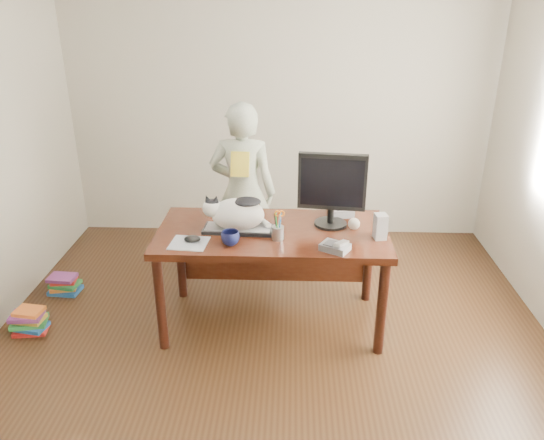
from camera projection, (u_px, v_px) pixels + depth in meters
The scene contains 18 objects.
room at pixel (268, 176), 2.90m from camera, with size 4.50×4.50×4.50m.
desk at pixel (273, 244), 3.82m from camera, with size 1.60×0.80×0.75m.
keyboard at pixel (238, 229), 3.67m from camera, with size 0.49×0.21×0.03m.
cat at pixel (236, 213), 3.62m from camera, with size 0.47×0.25×0.27m.
monitor at pixel (332, 186), 3.64m from camera, with size 0.47×0.26×0.53m.
pen_cup at pixel (278, 231), 3.54m from camera, with size 0.09×0.09×0.21m.
mousepad at pixel (189, 243), 3.49m from camera, with size 0.26×0.24×0.01m.
mouse at pixel (192, 239), 3.50m from camera, with size 0.12×0.08×0.04m.
coffee_mug at pixel (230, 238), 3.46m from camera, with size 0.12×0.12×0.09m, color black.
phone at pixel (336, 247), 3.39m from camera, with size 0.21×0.20×0.08m.
speaker at pixel (380, 227), 3.53m from camera, with size 0.09×0.10×0.17m.
baseball at pixel (354, 224), 3.69m from camera, with size 0.08×0.08×0.08m.
book_stack at pixel (245, 210), 3.93m from camera, with size 0.23×0.17×0.08m.
calculator at pixel (341, 210), 3.95m from camera, with size 0.20×0.24×0.06m.
person at pixel (243, 193), 4.37m from camera, with size 0.55×0.36×1.50m, color silver.
held_book at pixel (240, 164), 4.09m from camera, with size 0.15×0.10×0.20m.
book_pile_a at pixel (30, 321), 3.83m from camera, with size 0.27×0.22×0.18m.
book_pile_b at pixel (64, 284), 4.34m from camera, with size 0.26×0.20×0.15m.
Camera 1 is at (0.13, -2.75, 2.28)m, focal length 35.00 mm.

